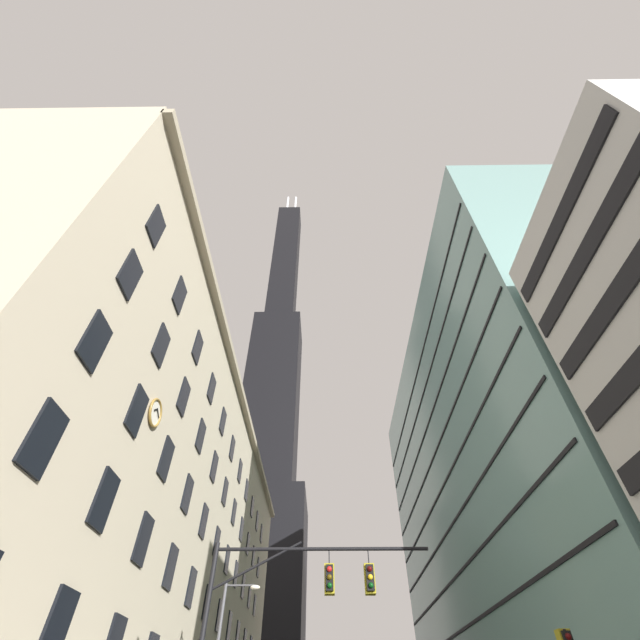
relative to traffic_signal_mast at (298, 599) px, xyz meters
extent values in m
cube|color=#BCAF93|center=(-15.45, 20.84, 8.51)|extent=(14.85, 63.50, 27.25)
cube|color=tan|center=(-7.78, 20.84, 21.43)|extent=(0.70, 63.50, 0.60)
cube|color=black|center=(-7.98, -1.91, -1.12)|extent=(0.14, 1.40, 2.20)
cube|color=black|center=(-7.98, -6.91, 3.08)|extent=(0.14, 1.40, 2.20)
cube|color=black|center=(-7.98, -1.91, 3.08)|extent=(0.14, 1.40, 2.20)
cube|color=black|center=(-7.98, 3.09, 3.08)|extent=(0.14, 1.40, 2.20)
cube|color=black|center=(-7.98, 8.09, 3.08)|extent=(0.14, 1.40, 2.20)
cube|color=black|center=(-7.98, 13.09, 3.08)|extent=(0.14, 1.40, 2.20)
cube|color=black|center=(-7.98, 18.09, 3.08)|extent=(0.14, 1.40, 2.20)
cube|color=black|center=(-7.98, 23.09, 3.08)|extent=(0.14, 1.40, 2.20)
cube|color=black|center=(-7.98, 28.09, 3.08)|extent=(0.14, 1.40, 2.20)
cube|color=black|center=(-7.98, 33.09, 3.08)|extent=(0.14, 1.40, 2.20)
cube|color=black|center=(-7.98, -6.91, 7.28)|extent=(0.14, 1.40, 2.20)
cube|color=black|center=(-7.98, -1.91, 7.28)|extent=(0.14, 1.40, 2.20)
cube|color=black|center=(-7.98, 3.09, 7.28)|extent=(0.14, 1.40, 2.20)
cube|color=black|center=(-7.98, 8.09, 7.28)|extent=(0.14, 1.40, 2.20)
cube|color=black|center=(-7.98, 13.09, 7.28)|extent=(0.14, 1.40, 2.20)
cube|color=black|center=(-7.98, 18.09, 7.28)|extent=(0.14, 1.40, 2.20)
cube|color=black|center=(-7.98, 23.09, 7.28)|extent=(0.14, 1.40, 2.20)
cube|color=black|center=(-7.98, 28.09, 7.28)|extent=(0.14, 1.40, 2.20)
cube|color=black|center=(-7.98, 33.09, 7.28)|extent=(0.14, 1.40, 2.20)
cube|color=black|center=(-7.98, 38.09, 7.28)|extent=(0.14, 1.40, 2.20)
cube|color=black|center=(-7.98, 43.09, 7.28)|extent=(0.14, 1.40, 2.20)
cube|color=black|center=(-7.98, -6.91, 11.48)|extent=(0.14, 1.40, 2.20)
cube|color=black|center=(-7.98, -1.91, 11.48)|extent=(0.14, 1.40, 2.20)
cube|color=black|center=(-7.98, 3.09, 11.48)|extent=(0.14, 1.40, 2.20)
cube|color=black|center=(-7.98, 8.09, 11.48)|extent=(0.14, 1.40, 2.20)
cube|color=black|center=(-7.98, 13.09, 11.48)|extent=(0.14, 1.40, 2.20)
cube|color=black|center=(-7.98, 18.09, 11.48)|extent=(0.14, 1.40, 2.20)
cube|color=black|center=(-7.98, 23.09, 11.48)|extent=(0.14, 1.40, 2.20)
cube|color=black|center=(-7.98, 28.09, 11.48)|extent=(0.14, 1.40, 2.20)
cube|color=black|center=(-7.98, 33.09, 11.48)|extent=(0.14, 1.40, 2.20)
cube|color=black|center=(-7.98, 38.09, 11.48)|extent=(0.14, 1.40, 2.20)
cube|color=black|center=(-7.98, 43.09, 11.48)|extent=(0.14, 1.40, 2.20)
cube|color=black|center=(-7.98, -6.91, 15.68)|extent=(0.14, 1.40, 2.20)
cube|color=black|center=(-7.98, -1.91, 15.68)|extent=(0.14, 1.40, 2.20)
cube|color=black|center=(-7.98, 3.09, 15.68)|extent=(0.14, 1.40, 2.20)
cube|color=black|center=(-7.98, 8.09, 15.68)|extent=(0.14, 1.40, 2.20)
cube|color=black|center=(-7.98, 13.09, 15.68)|extent=(0.14, 1.40, 2.20)
cube|color=black|center=(-7.98, 18.09, 15.68)|extent=(0.14, 1.40, 2.20)
cube|color=black|center=(-7.98, 23.09, 15.68)|extent=(0.14, 1.40, 2.20)
cube|color=black|center=(-7.98, 28.09, 15.68)|extent=(0.14, 1.40, 2.20)
cube|color=black|center=(-7.98, 33.09, 15.68)|extent=(0.14, 1.40, 2.20)
cube|color=black|center=(-7.98, 38.09, 15.68)|extent=(0.14, 1.40, 2.20)
cube|color=black|center=(-7.98, 43.09, 15.68)|extent=(0.14, 1.40, 2.20)
torus|color=olive|center=(-7.91, -0.10, 8.29)|extent=(0.14, 1.56, 1.56)
cylinder|color=silver|center=(-7.95, -0.10, 8.29)|extent=(0.05, 1.35, 1.35)
cube|color=black|center=(-7.88, -0.24, 8.40)|extent=(0.03, 0.35, 0.32)
cube|color=black|center=(-7.88, 0.15, 8.42)|extent=(0.03, 0.55, 0.33)
cube|color=black|center=(-15.67, 91.23, 16.85)|extent=(23.75, 23.75, 43.95)
cube|color=black|center=(-15.67, 91.23, 70.79)|extent=(16.62, 16.62, 63.92)
cube|color=black|center=(-15.67, 91.23, 142.70)|extent=(10.69, 10.69, 79.90)
cylinder|color=silver|center=(-17.80, 91.23, 192.60)|extent=(1.20, 1.20, 19.88)
cylinder|color=silver|center=(-13.53, 91.23, 192.60)|extent=(1.20, 1.20, 19.88)
cube|color=black|center=(13.92, -6.93, 9.88)|extent=(0.16, 11.17, 1.10)
cube|color=black|center=(13.92, -6.93, 12.88)|extent=(0.16, 11.17, 1.10)
cube|color=black|center=(13.92, -6.93, 15.88)|extent=(0.16, 11.17, 1.10)
cube|color=gray|center=(21.44, 27.46, 16.37)|extent=(14.93, 55.11, 42.98)
cube|color=black|center=(13.93, 27.46, 2.88)|extent=(0.12, 54.11, 0.24)
cube|color=black|center=(13.93, 27.46, 6.88)|extent=(0.12, 54.11, 0.24)
cube|color=black|center=(13.93, 27.46, 10.88)|extent=(0.12, 54.11, 0.24)
cube|color=black|center=(13.93, 27.46, 14.88)|extent=(0.12, 54.11, 0.24)
cube|color=black|center=(13.93, 27.46, 18.88)|extent=(0.12, 54.11, 0.24)
cube|color=black|center=(13.93, 27.46, 22.88)|extent=(0.12, 54.11, 0.24)
cube|color=black|center=(13.93, 27.46, 26.88)|extent=(0.12, 54.11, 0.24)
cube|color=black|center=(13.93, 27.46, 30.88)|extent=(0.12, 54.11, 0.24)
cylinder|color=black|center=(0.92, -0.04, 1.74)|extent=(8.80, 0.14, 0.14)
cylinder|color=black|center=(-1.72, -0.04, 1.14)|extent=(3.61, 0.10, 1.81)
cylinder|color=black|center=(1.22, -0.04, 1.44)|extent=(0.04, 0.04, 0.60)
cube|color=black|center=(1.22, -0.04, 0.69)|extent=(0.30, 0.30, 0.90)
cube|color=olive|center=(1.22, 0.13, 0.69)|extent=(0.40, 0.40, 1.04)
sphere|color=red|center=(1.22, -0.20, 0.97)|extent=(0.20, 0.20, 0.20)
sphere|color=#4B3A08|center=(1.22, -0.20, 0.69)|extent=(0.20, 0.20, 0.20)
sphere|color=#083D10|center=(1.22, -0.20, 0.41)|extent=(0.20, 0.20, 0.20)
cylinder|color=black|center=(2.83, -0.04, 1.44)|extent=(0.04, 0.04, 0.60)
cube|color=black|center=(2.83, -0.04, 0.69)|extent=(0.30, 0.30, 0.90)
cube|color=olive|center=(2.83, 0.13, 0.69)|extent=(0.40, 0.40, 1.04)
sphere|color=#450808|center=(2.83, -0.20, 0.97)|extent=(0.20, 0.20, 0.20)
sphere|color=yellow|center=(2.83, -0.20, 0.69)|extent=(0.20, 0.20, 0.20)
sphere|color=#083D10|center=(2.83, -0.20, 0.41)|extent=(0.20, 0.20, 0.20)
sphere|color=#450808|center=(9.38, -1.08, -1.29)|extent=(0.20, 0.20, 0.20)
cylinder|color=#47474C|center=(-3.90, 8.95, 2.32)|extent=(1.73, 0.10, 0.10)
ellipsoid|color=#EFE5C6|center=(-3.04, 8.95, 2.22)|extent=(0.56, 0.32, 0.24)
camera|label=1|loc=(1.06, -18.69, -3.43)|focal=22.74mm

